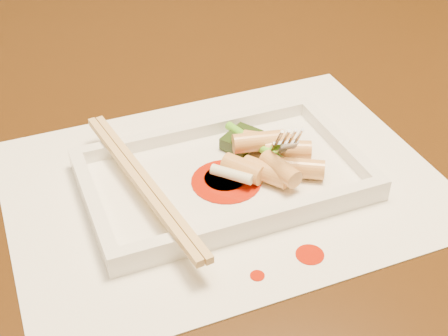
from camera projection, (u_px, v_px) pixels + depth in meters
name	position (u px, v px, depth m)	size (l,w,h in m)	color
table	(191.00, 193.00, 0.74)	(1.40, 0.90, 0.75)	black
placemat	(224.00, 184.00, 0.59)	(0.40, 0.30, 0.00)	white
sauce_splatter_a	(310.00, 255.00, 0.52)	(0.02, 0.02, 0.00)	#AD1905
sauce_splatter_b	(257.00, 276.00, 0.50)	(0.01, 0.01, 0.00)	#AD1905
plate_base	(224.00, 180.00, 0.59)	(0.26, 0.16, 0.01)	white
plate_rim_far	(197.00, 130.00, 0.64)	(0.26, 0.01, 0.01)	white
plate_rim_near	(257.00, 220.00, 0.53)	(0.26, 0.01, 0.01)	white
plate_rim_left	(93.00, 203.00, 0.55)	(0.01, 0.14, 0.01)	white
plate_rim_right	(339.00, 142.00, 0.62)	(0.01, 0.14, 0.01)	white
veg_piece	(241.00, 140.00, 0.62)	(0.04, 0.03, 0.01)	black
scallion_white	(232.00, 174.00, 0.57)	(0.01, 0.01, 0.04)	#EAEACC
scallion_green	(256.00, 144.00, 0.61)	(0.01, 0.01, 0.09)	#48A71A
chopstick_a	(138.00, 182.00, 0.55)	(0.01, 0.23, 0.01)	tan
chopstick_b	(147.00, 180.00, 0.55)	(0.01, 0.23, 0.01)	tan
fork	(287.00, 85.00, 0.58)	(0.09, 0.10, 0.14)	silver
sauce_blob_0	(226.00, 181.00, 0.58)	(0.07, 0.07, 0.00)	#AD1905
sauce_blob_1	(225.00, 178.00, 0.58)	(0.04, 0.04, 0.00)	#AD1905
rice_cake_0	(272.00, 143.00, 0.61)	(0.02, 0.02, 0.04)	#E0B368
rice_cake_1	(243.00, 169.00, 0.58)	(0.02, 0.02, 0.04)	#E0B368
rice_cake_2	(280.00, 169.00, 0.57)	(0.02, 0.02, 0.04)	#E0B368
rice_cake_3	(288.00, 150.00, 0.60)	(0.02, 0.02, 0.04)	#E0B368
rice_cake_4	(298.00, 168.00, 0.58)	(0.02, 0.02, 0.05)	#E0B368
rice_cake_5	(259.00, 142.00, 0.60)	(0.02, 0.02, 0.05)	#E0B368
rice_cake_6	(266.00, 142.00, 0.61)	(0.02, 0.02, 0.05)	#E0B368
rice_cake_7	(266.00, 172.00, 0.57)	(0.02, 0.02, 0.04)	#E0B368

